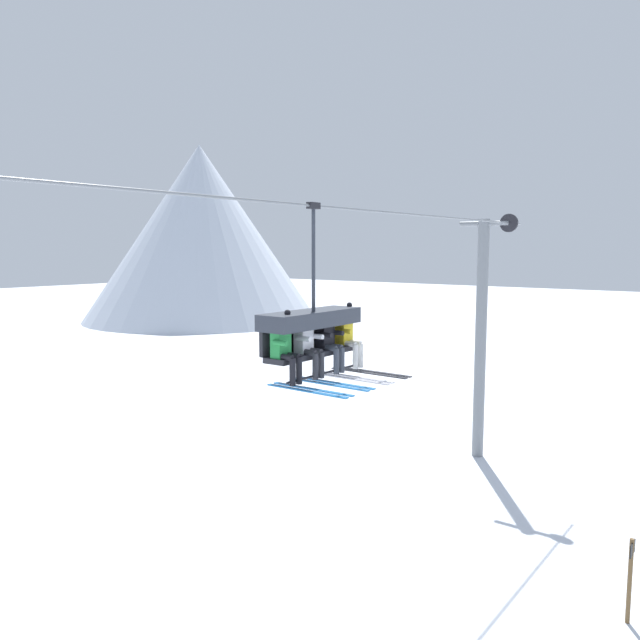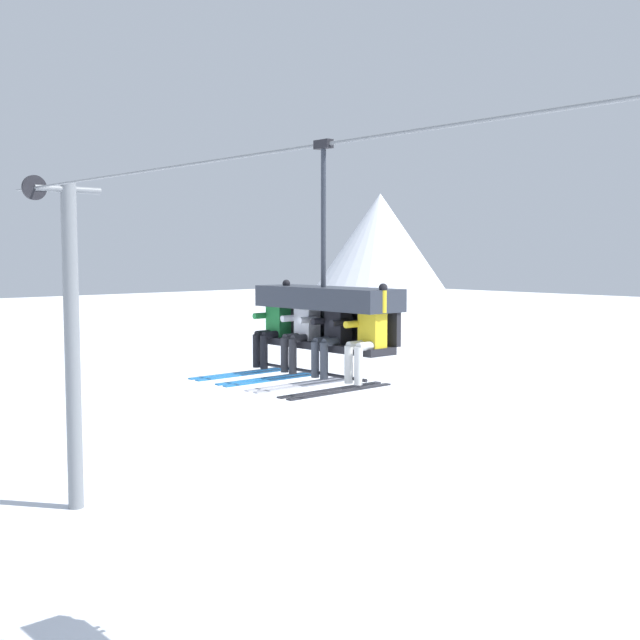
{
  "view_description": "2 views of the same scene",
  "coord_description": "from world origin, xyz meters",
  "views": [
    {
      "loc": [
        -7.95,
        -7.92,
        6.77
      ],
      "look_at": [
        1.24,
        -0.91,
        5.44
      ],
      "focal_mm": 35.0,
      "sensor_mm": 36.0,
      "label": 1
    },
    {
      "loc": [
        9.33,
        -8.22,
        6.07
      ],
      "look_at": [
        1.28,
        -0.96,
        5.17
      ],
      "focal_mm": 45.0,
      "sensor_mm": 36.0,
      "label": 2
    }
  ],
  "objects": [
    {
      "name": "chairlift_chair",
      "position": [
        1.18,
        -0.73,
        5.33
      ],
      "size": [
        2.35,
        0.74,
        3.15
      ],
      "color": "#232328"
    },
    {
      "name": "ground_plane",
      "position": [
        0.0,
        0.0,
        0.0
      ],
      "size": [
        200.0,
        200.0,
        0.0
      ],
      "primitive_type": "plane",
      "color": "silver"
    },
    {
      "name": "lift_cable",
      "position": [
        1.24,
        -0.8,
        7.55
      ],
      "size": [
        21.45,
        0.05,
        0.05
      ],
      "color": "slate"
    },
    {
      "name": "mountain_peak_west",
      "position": [
        -39.24,
        42.69,
        5.64
      ],
      "size": [
        15.57,
        15.57,
        11.27
      ],
      "color": "white",
      "rests_on": "ground_plane"
    },
    {
      "name": "skier_green",
      "position": [
        0.22,
        -0.94,
        5.04
      ],
      "size": [
        0.48,
        1.7,
        1.34
      ],
      "color": "#23843D"
    },
    {
      "name": "skier_yellow",
      "position": [
        2.15,
        -0.94,
        5.04
      ],
      "size": [
        0.48,
        1.7,
        1.34
      ],
      "color": "yellow"
    },
    {
      "name": "lift_tower_near",
      "position": [
        -8.49,
        -0.02,
        4.08
      ],
      "size": [
        0.36,
        1.88,
        7.83
      ],
      "color": "slate",
      "rests_on": "ground_plane"
    },
    {
      "name": "skier_white",
      "position": [
        0.86,
        -0.95,
        5.02
      ],
      "size": [
        0.46,
        1.7,
        1.23
      ],
      "color": "silver"
    },
    {
      "name": "skier_black",
      "position": [
        1.5,
        -0.95,
        5.02
      ],
      "size": [
        0.46,
        1.7,
        1.23
      ],
      "color": "black"
    }
  ]
}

